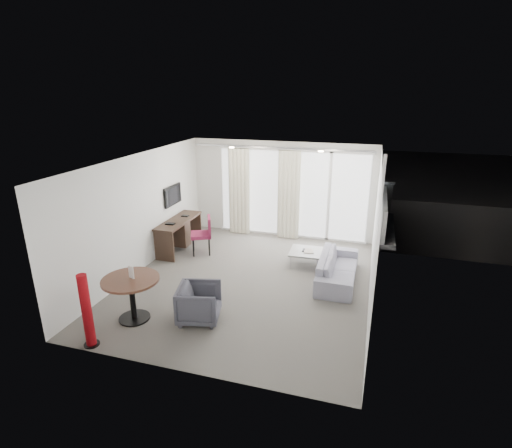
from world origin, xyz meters
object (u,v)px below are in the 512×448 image
(red_lamp, at_px, (87,311))
(rattan_chair_a, at_px, (323,207))
(round_table, at_px, (133,299))
(desk, at_px, (179,235))
(rattan_chair_b, at_px, (359,208))
(sofa, at_px, (338,268))
(tub_armchair, at_px, (199,303))
(desk_chair, at_px, (201,235))
(coffee_table, at_px, (306,257))

(red_lamp, bearing_deg, rattan_chair_a, 69.75)
(round_table, distance_m, rattan_chair_a, 6.94)
(desk, distance_m, round_table, 3.27)
(red_lamp, bearing_deg, rattan_chair_b, 64.10)
(sofa, bearing_deg, tub_armchair, 136.05)
(red_lamp, bearing_deg, desk_chair, 87.80)
(coffee_table, height_order, rattan_chair_b, rattan_chair_b)
(red_lamp, bearing_deg, round_table, 75.15)
(sofa, height_order, rattan_chair_a, rattan_chair_a)
(desk_chair, bearing_deg, tub_armchair, -91.39)
(rattan_chair_b, bearing_deg, coffee_table, -118.86)
(desk, bearing_deg, sofa, -8.69)
(desk_chair, relative_size, sofa, 0.49)
(round_table, bearing_deg, tub_armchair, 15.24)
(red_lamp, xyz_separation_m, tub_armchair, (1.37, 1.18, -0.29))
(desk, distance_m, rattan_chair_a, 4.58)
(coffee_table, bearing_deg, round_table, -128.22)
(tub_armchair, distance_m, sofa, 3.15)
(rattan_chair_a, relative_size, rattan_chair_b, 1.07)
(desk, bearing_deg, red_lamp, -83.21)
(desk, bearing_deg, tub_armchair, -57.32)
(tub_armchair, xyz_separation_m, coffee_table, (1.39, 2.90, -0.17))
(desk_chair, distance_m, round_table, 3.11)
(round_table, distance_m, rattan_chair_b, 7.74)
(tub_armchair, bearing_deg, coffee_table, -39.18)
(round_table, xyz_separation_m, coffee_table, (2.53, 3.21, -0.23))
(coffee_table, bearing_deg, sofa, -38.39)
(desk, height_order, tub_armchair, desk)
(rattan_chair_a, xyz_separation_m, rattan_chair_b, (1.05, 0.40, -0.03))
(red_lamp, relative_size, tub_armchair, 1.71)
(sofa, xyz_separation_m, rattan_chair_a, (-0.84, 3.90, 0.17))
(desk, distance_m, tub_armchair, 3.43)
(desk, relative_size, rattan_chair_a, 1.87)
(red_lamp, height_order, sofa, red_lamp)
(desk, relative_size, rattan_chair_b, 1.99)
(tub_armchair, height_order, rattan_chair_a, rattan_chair_a)
(desk, xyz_separation_m, rattan_chair_b, (4.25, 3.69, 0.03))
(sofa, height_order, rattan_chair_b, rattan_chair_b)
(desk, xyz_separation_m, sofa, (4.04, -0.62, -0.11))
(red_lamp, height_order, coffee_table, red_lamp)
(round_table, distance_m, coffee_table, 4.09)
(red_lamp, bearing_deg, desk, 96.79)
(coffee_table, distance_m, sofa, 1.02)
(red_lamp, distance_m, rattan_chair_b, 8.62)
(desk, relative_size, desk_chair, 1.77)
(tub_armchair, height_order, sofa, tub_armchair)
(coffee_table, relative_size, rattan_chair_a, 0.81)
(red_lamp, bearing_deg, tub_armchair, 40.77)
(desk_chair, xyz_separation_m, rattan_chair_b, (3.61, 3.78, -0.05))
(desk, xyz_separation_m, red_lamp, (0.48, -4.06, 0.23))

